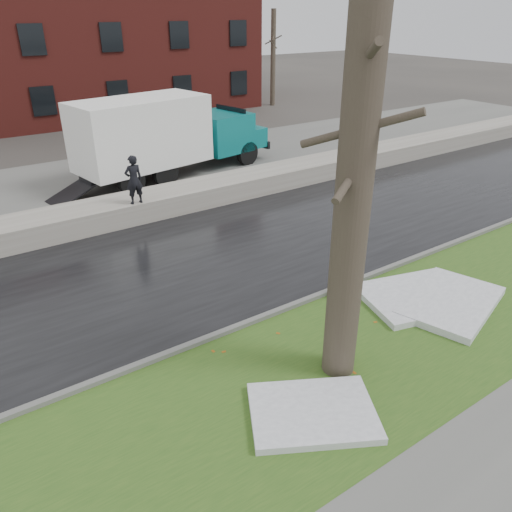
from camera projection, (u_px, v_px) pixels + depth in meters
ground at (330, 324)px, 11.53m from camera, size 120.00×120.00×0.00m
verge at (370, 350)px, 10.60m from camera, size 60.00×4.50×0.04m
road at (228, 253)px, 14.84m from camera, size 60.00×7.00×0.03m
parking_lot at (122, 180)px, 21.09m from camera, size 60.00×9.00×0.03m
curb at (302, 302)px, 12.24m from camera, size 60.00×0.15×0.14m
snowbank at (165, 201)px, 17.77m from camera, size 60.00×1.60×0.75m
brick_building at (46, 34)px, 32.40m from camera, size 26.00×12.00×10.00m
bg_tree_right at (273, 57)px, 35.85m from camera, size 1.40×1.62×6.50m
fire_hydrant at (346, 284)px, 12.32m from camera, size 0.36×0.32×0.72m
tree at (355, 176)px, 8.26m from camera, size 1.56×1.79×7.97m
box_truck at (164, 135)px, 20.72m from camera, size 10.32×3.70×3.40m
worker at (134, 180)px, 16.14m from camera, size 0.60×0.40×1.61m
snow_patch_near at (417, 297)px, 12.38m from camera, size 3.04×2.62×0.16m
snow_patch_far at (313, 412)px, 8.85m from camera, size 2.70×2.46×0.14m
snow_patch_side at (451, 302)px, 12.13m from camera, size 3.21×2.54×0.18m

